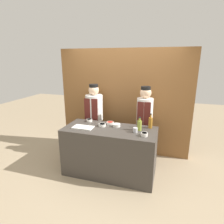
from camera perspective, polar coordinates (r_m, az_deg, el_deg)
name	(u,v)px	position (r m, az deg, el deg)	size (l,w,h in m)	color
ground_plane	(110,172)	(3.91, -0.68, -17.86)	(14.00, 14.00, 0.00)	tan
cabinet_wall	(124,102)	(4.38, 3.54, 3.06)	(3.04, 0.18, 2.40)	brown
counter	(110,151)	(3.67, -0.71, -11.84)	(1.72, 0.75, 0.92)	#3D3833
sauce_bowl_red	(110,123)	(3.71, -0.58, -3.33)	(0.14, 0.14, 0.04)	silver
sauce_bowl_white	(117,125)	(3.57, 1.41, -4.00)	(0.14, 0.14, 0.05)	silver
sauce_bowl_yellow	(102,125)	(3.60, -3.02, -3.94)	(0.14, 0.14, 0.05)	silver
sauce_bowl_green	(89,120)	(3.89, -6.90, -2.48)	(0.12, 0.12, 0.05)	silver
sauce_bowl_orange	(144,134)	(3.19, 9.82, -6.70)	(0.11, 0.11, 0.06)	silver
cutting_board	(83,127)	(3.56, -8.83, -4.63)	(0.38, 0.22, 0.02)	white
bottle_amber	(150,122)	(3.55, 11.63, -3.13)	(0.07, 0.07, 0.28)	#9E661E
bottle_oil	(139,125)	(3.40, 8.35, -3.99)	(0.08, 0.08, 0.25)	olive
cup_steel	(135,130)	(3.32, 7.11, -5.48)	(0.08, 0.08, 0.09)	#B7B7BC
chef_left	(94,118)	(4.22, -5.38, -1.85)	(0.38, 0.38, 1.65)	#28282D
chef_right	(144,122)	(3.94, 9.79, -3.01)	(0.33, 0.33, 1.65)	#28282D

